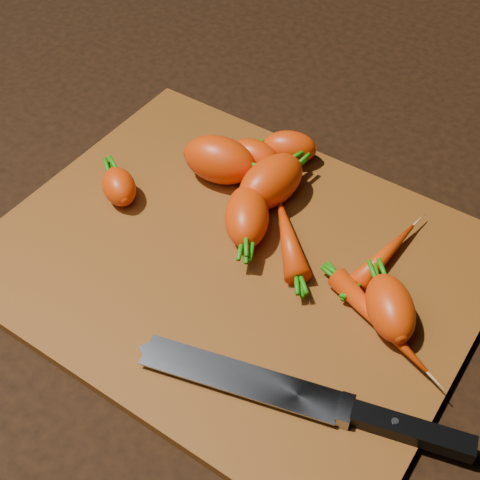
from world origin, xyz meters
The scene contains 13 objects.
ground centered at (0.00, 0.00, -0.01)m, with size 2.00×2.00×0.01m, color black.
cutting_board centered at (0.00, 0.00, 0.01)m, with size 0.50×0.40×0.01m, color brown.
carrot_0 centered at (-0.09, 0.09, 0.04)m, with size 0.09×0.06×0.06m, color #E23300.
carrot_1 centered at (-0.16, 0.00, 0.03)m, with size 0.05×0.04×0.04m, color #E23300.
carrot_2 centered at (-0.01, 0.04, 0.04)m, with size 0.08×0.05×0.05m, color #E23300.
carrot_3 centered at (-0.02, 0.10, 0.04)m, with size 0.09×0.05×0.05m, color #E23300.
carrot_4 centered at (-0.03, 0.17, 0.03)m, with size 0.06×0.04×0.04m, color #E23300.
carrot_5 centered at (-0.06, 0.13, 0.03)m, with size 0.06×0.04×0.04m, color #E23300.
carrot_6 centered at (0.17, 0.02, 0.03)m, with size 0.08×0.04×0.04m, color #E23300.
carrot_7 centered at (0.13, 0.08, 0.02)m, with size 0.11×0.02×0.02m, color #E23300.
carrot_8 centered at (0.17, 0.00, 0.02)m, with size 0.13×0.02×0.02m, color #E23300.
carrot_9 centered at (0.04, 0.05, 0.03)m, with size 0.11×0.03×0.03m, color #E23300.
knife centered at (0.11, -0.12, 0.02)m, with size 0.30×0.10×0.02m.
Camera 1 is at (0.26, -0.38, 0.55)m, focal length 50.00 mm.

